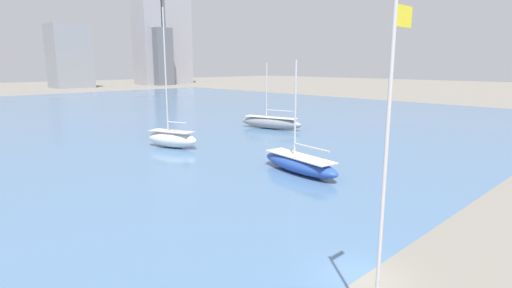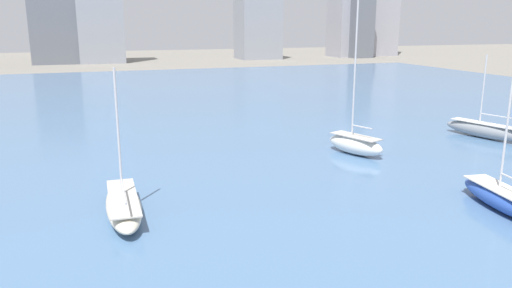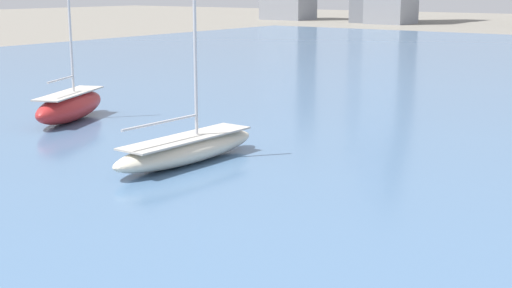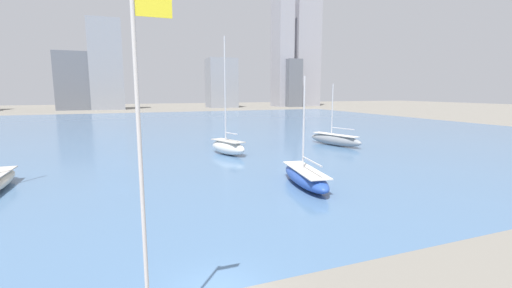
% 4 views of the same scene
% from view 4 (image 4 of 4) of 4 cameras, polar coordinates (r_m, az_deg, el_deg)
% --- Properties ---
extents(harbor_water, '(180.00, 140.00, 0.00)m').
position_cam_4_polar(harbor_water, '(84.44, -18.70, 2.19)').
color(harbor_water, '#4C7099').
rests_on(harbor_water, ground_plane).
extents(flag_pole, '(1.24, 0.14, 12.13)m').
position_cam_4_polar(flag_pole, '(11.64, -18.37, -3.94)').
color(flag_pole, silver).
rests_on(flag_pole, ground_plane).
extents(distant_city_skyline, '(222.10, 22.99, 66.00)m').
position_cam_4_polar(distant_city_skyline, '(186.63, -19.01, 12.23)').
color(distant_city_skyline, '#8E939E').
rests_on(distant_city_skyline, ground_plane).
extents(sailboat_blue, '(3.96, 9.96, 10.46)m').
position_cam_4_polar(sailboat_blue, '(33.43, 8.21, -5.42)').
color(sailboat_blue, '#284CA8').
rests_on(sailboat_blue, harbor_water).
extents(sailboat_gray, '(4.70, 10.79, 10.25)m').
position_cam_4_polar(sailboat_gray, '(58.98, 13.02, 0.74)').
color(sailboat_gray, gray).
rests_on(sailboat_gray, harbor_water).
extents(sailboat_white, '(4.60, 7.49, 16.57)m').
position_cam_4_polar(sailboat_white, '(49.29, -4.69, -0.42)').
color(sailboat_white, white).
rests_on(sailboat_white, harbor_water).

